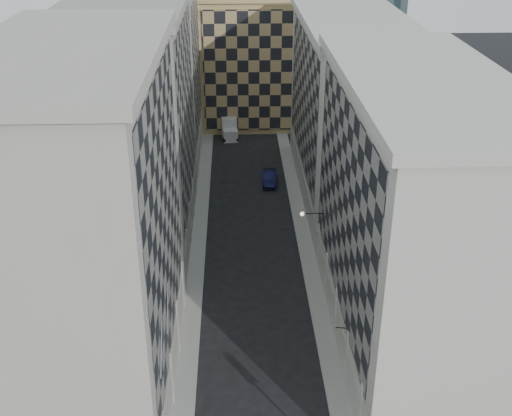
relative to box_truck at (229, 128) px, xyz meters
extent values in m
cube|color=gray|center=(-3.01, -30.35, -1.12)|extent=(1.50, 100.00, 0.15)
cube|color=gray|center=(7.49, -30.35, -1.12)|extent=(1.50, 100.00, 0.15)
cube|color=#A4A094|center=(-8.76, -49.35, 10.30)|extent=(10.00, 22.00, 23.00)
cube|color=gray|center=(-3.88, -49.35, 11.80)|extent=(0.25, 19.36, 18.00)
cube|color=#A4A094|center=(-3.96, -49.35, 0.40)|extent=(0.45, 21.12, 3.20)
cube|color=#A4A094|center=(-8.76, -49.35, 22.15)|extent=(10.80, 22.80, 0.70)
cylinder|color=#A4A094|center=(-4.11, -52.10, 1.00)|extent=(0.90, 0.90, 4.40)
cylinder|color=#A4A094|center=(-4.11, -46.60, 1.00)|extent=(0.90, 0.90, 4.40)
cylinder|color=#A4A094|center=(-4.11, -41.10, 1.00)|extent=(0.90, 0.90, 4.40)
cube|color=gray|center=(-8.76, -27.35, 9.80)|extent=(10.00, 22.00, 22.00)
cube|color=gray|center=(-3.88, -27.35, 11.30)|extent=(0.25, 19.36, 17.00)
cube|color=gray|center=(-3.96, -27.35, 0.40)|extent=(0.45, 21.12, 3.20)
cube|color=gray|center=(-8.76, -27.35, 21.15)|extent=(10.80, 22.80, 0.70)
cylinder|color=gray|center=(-4.11, -35.60, 1.00)|extent=(0.90, 0.90, 4.40)
cylinder|color=gray|center=(-4.11, -30.10, 1.00)|extent=(0.90, 0.90, 4.40)
cylinder|color=gray|center=(-4.11, -24.60, 1.00)|extent=(0.90, 0.90, 4.40)
cylinder|color=gray|center=(-4.11, -19.10, 1.00)|extent=(0.90, 0.90, 4.40)
cube|color=#A4A094|center=(-8.76, -5.35, 9.30)|extent=(10.00, 22.00, 21.00)
cube|color=gray|center=(-3.88, -5.35, 10.80)|extent=(0.25, 19.36, 16.00)
cube|color=#A4A094|center=(-3.96, -5.35, 0.40)|extent=(0.45, 21.12, 3.20)
cylinder|color=#A4A094|center=(-4.11, -13.60, 1.00)|extent=(0.90, 0.90, 4.40)
cylinder|color=#A4A094|center=(-4.11, -8.10, 1.00)|extent=(0.90, 0.90, 4.40)
cylinder|color=#A4A094|center=(-4.11, -2.60, 1.00)|extent=(0.90, 0.90, 4.40)
cylinder|color=#A4A094|center=(-4.11, 2.90, 1.00)|extent=(0.90, 0.90, 4.40)
cube|color=beige|center=(13.24, -45.35, 8.80)|extent=(10.00, 26.00, 20.00)
cube|color=gray|center=(8.36, -45.35, 10.30)|extent=(0.25, 22.88, 15.00)
cube|color=beige|center=(8.44, -45.35, 0.40)|extent=(0.45, 24.96, 3.20)
cube|color=beige|center=(13.24, -45.35, 19.15)|extent=(10.80, 26.80, 0.70)
cylinder|color=beige|center=(8.59, -55.75, 1.00)|extent=(0.90, 0.90, 4.40)
cylinder|color=beige|center=(8.59, -50.55, 1.00)|extent=(0.90, 0.90, 4.40)
cylinder|color=beige|center=(8.59, -45.35, 1.00)|extent=(0.90, 0.90, 4.40)
cylinder|color=beige|center=(8.59, -40.15, 1.00)|extent=(0.90, 0.90, 4.40)
cylinder|color=beige|center=(8.59, -34.95, 1.00)|extent=(0.90, 0.90, 4.40)
cube|color=beige|center=(13.24, -18.35, 8.30)|extent=(10.00, 28.00, 19.00)
cube|color=gray|center=(8.36, -18.35, 9.80)|extent=(0.25, 24.64, 14.00)
cube|color=beige|center=(8.44, -18.35, 0.40)|extent=(0.45, 26.88, 3.20)
cube|color=beige|center=(13.24, -18.35, 18.15)|extent=(10.80, 28.80, 0.70)
cube|color=tan|center=(4.24, 7.65, 7.80)|extent=(16.00, 14.00, 18.00)
cube|color=tan|center=(4.24, 0.55, 7.80)|extent=(15.20, 0.25, 16.50)
cube|color=#312B26|center=(2.24, 21.65, 12.80)|extent=(6.00, 6.00, 28.00)
cylinder|color=gray|center=(-3.66, -56.35, 6.80)|extent=(0.10, 2.33, 2.33)
cylinder|color=gray|center=(-3.66, -52.35, 6.80)|extent=(0.10, 2.33, 2.33)
cylinder|color=black|center=(7.34, -36.35, 5.00)|extent=(1.80, 0.08, 0.08)
sphere|color=#FFE5B2|center=(6.44, -36.35, 5.00)|extent=(0.36, 0.36, 0.36)
cube|color=silver|center=(0.15, -1.67, -0.40)|extent=(2.14, 2.30, 1.60)
cube|color=silver|center=(-0.06, 0.63, 0.18)|extent=(2.32, 3.37, 2.75)
cylinder|color=black|center=(-0.67, -2.46, -0.80)|extent=(0.34, 0.82, 0.80)
cylinder|color=black|center=(1.10, -2.30, -0.80)|extent=(0.34, 0.82, 0.80)
cylinder|color=black|center=(-1.04, 1.61, -0.80)|extent=(0.34, 0.82, 0.80)
cylinder|color=black|center=(0.73, 1.77, -0.80)|extent=(0.34, 0.82, 0.80)
imported|color=#0F1138|center=(4.76, -16.27, -0.45)|extent=(1.77, 4.60, 1.49)
cylinder|color=black|center=(7.84, -49.73, 2.97)|extent=(0.73, 0.16, 0.06)
cube|color=tan|center=(7.64, -49.73, 2.60)|extent=(0.14, 0.64, 0.64)
camera|label=1|loc=(0.68, -85.42, 30.29)|focal=45.00mm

